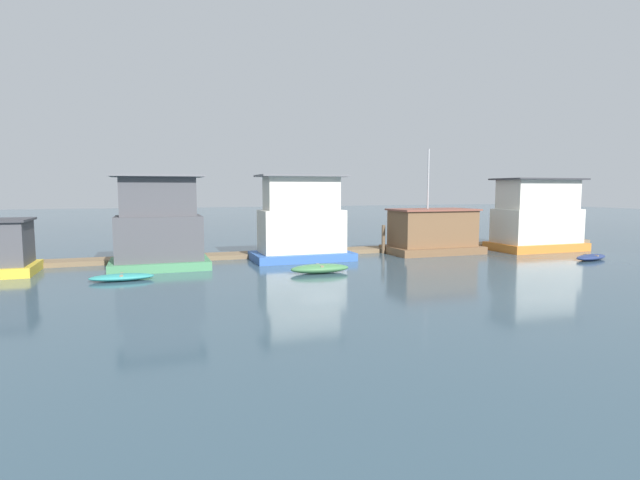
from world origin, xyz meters
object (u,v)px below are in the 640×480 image
Objects in this scene: houseboat_blue at (302,223)px; dinghy_navy at (591,257)px; houseboat_green at (159,227)px; dinghy_green at (320,269)px; dinghy_teal at (122,277)px; mooring_post_far_right at (32,257)px; houseboat_brown at (432,232)px; mooring_post_far_left at (383,239)px; houseboat_orange at (537,217)px.

dinghy_navy is at bearing -19.49° from houseboat_blue.
dinghy_green is (8.33, -4.82, -2.17)m from houseboat_green.
dinghy_teal is 2.18× the size of mooring_post_far_right.
houseboat_brown reaches higher than mooring_post_far_left.
houseboat_blue reaches higher than mooring_post_far_right.
houseboat_blue is at bearing 21.51° from dinghy_teal.
houseboat_brown reaches higher than houseboat_green.
houseboat_blue is 2.04× the size of dinghy_navy.
houseboat_green is at bearing 149.97° from dinghy_green.
mooring_post_far_left is at bearing 164.55° from houseboat_brown.
dinghy_green is at bearing -30.03° from houseboat_green.
houseboat_green is at bearing -176.30° from houseboat_blue.
houseboat_blue is 11.88m from dinghy_teal.
houseboat_blue is at bearing 177.49° from houseboat_orange.
houseboat_brown reaches higher than houseboat_orange.
houseboat_orange is at bearing -0.49° from houseboat_green.
houseboat_brown is 2.22× the size of dinghy_green.
houseboat_green is 15.64m from mooring_post_far_left.
houseboat_orange reaches higher than mooring_post_far_left.
mooring_post_far_left is (6.56, 1.23, -1.37)m from houseboat_blue.
mooring_post_far_left reaches higher than mooring_post_far_right.
dinghy_teal is 1.54× the size of mooring_post_far_left.
houseboat_orange is 6.01m from dinghy_navy.
houseboat_blue is 3.16× the size of mooring_post_far_left.
houseboat_green reaches higher than houseboat_orange.
mooring_post_far_left is at bearing 17.57° from dinghy_teal.
houseboat_green reaches higher than dinghy_green.
houseboat_blue is 2.06× the size of dinghy_teal.
houseboat_blue is 5.83m from dinghy_green.
dinghy_teal is (-20.88, -4.55, -1.35)m from houseboat_brown.
mooring_post_far_right is at bearing 175.56° from houseboat_blue.
houseboat_green is 1.76× the size of dinghy_navy.
dinghy_green is (-19.02, -4.58, -2.24)m from houseboat_orange.
houseboat_orange is 2.02× the size of dinghy_green.
houseboat_blue reaches higher than dinghy_green.
dinghy_navy is (28.77, -2.06, 0.01)m from dinghy_teal.
dinghy_teal is 18.28m from mooring_post_far_left.
houseboat_orange is at bearing -2.51° from houseboat_blue.
houseboat_brown is 25.97m from mooring_post_far_right.
mooring_post_far_right is at bearing 156.63° from dinghy_green.
houseboat_green is at bearing -173.32° from mooring_post_far_left.
dinghy_green is (-0.59, -5.39, -2.14)m from houseboat_blue.
houseboat_brown is at bearing -15.45° from mooring_post_far_left.
houseboat_orange reaches higher than dinghy_green.
mooring_post_far_right is at bearing 132.57° from dinghy_teal.
houseboat_orange is (18.44, -0.81, 0.09)m from houseboat_blue.
mooring_post_far_right reaches higher than dinghy_navy.
houseboat_blue is (8.92, 0.58, -0.03)m from houseboat_green.
houseboat_blue is at bearing 160.51° from dinghy_navy.
houseboat_blue reaches higher than houseboat_green.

